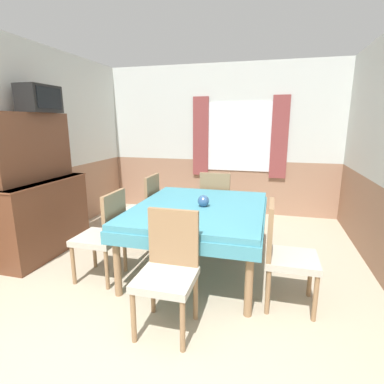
{
  "coord_description": "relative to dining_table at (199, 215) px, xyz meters",
  "views": [
    {
      "loc": [
        0.9,
        -1.15,
        1.61
      ],
      "look_at": [
        0.08,
        1.92,
        0.88
      ],
      "focal_mm": 28.0,
      "sensor_mm": 36.0,
      "label": 1
    }
  ],
  "objects": [
    {
      "name": "wall_back",
      "position": [
        -0.15,
        2.29,
        0.68
      ],
      "size": [
        4.49,
        0.1,
        2.6
      ],
      "color": "silver",
      "rests_on": "ground_plane"
    },
    {
      "name": "wall_left",
      "position": [
        -2.24,
        0.18,
        0.67
      ],
      "size": [
        0.05,
        4.59,
        2.6
      ],
      "color": "silver",
      "rests_on": "ground_plane"
    },
    {
      "name": "dining_table",
      "position": [
        0.0,
        0.0,
        0.0
      ],
      "size": [
        1.41,
        1.7,
        0.73
      ],
      "color": "teal",
      "rests_on": "ground_plane"
    },
    {
      "name": "chair_right_near",
      "position": [
        0.89,
        -0.5,
        -0.12
      ],
      "size": [
        0.44,
        0.44,
        0.94
      ],
      "rotation": [
        0.0,
        0.0,
        4.71
      ],
      "color": "#93704C",
      "rests_on": "ground_plane"
    },
    {
      "name": "chair_head_near",
      "position": [
        0.0,
        -1.03,
        -0.12
      ],
      "size": [
        0.44,
        0.44,
        0.94
      ],
      "rotation": [
        0.0,
        0.0,
        3.14
      ],
      "color": "#93704C",
      "rests_on": "ground_plane"
    },
    {
      "name": "chair_head_window",
      "position": [
        0.0,
        1.03,
        -0.12
      ],
      "size": [
        0.44,
        0.44,
        0.94
      ],
      "color": "#93704C",
      "rests_on": "ground_plane"
    },
    {
      "name": "chair_left_near",
      "position": [
        -0.89,
        -0.5,
        -0.12
      ],
      "size": [
        0.44,
        0.44,
        0.94
      ],
      "rotation": [
        0.0,
        0.0,
        1.57
      ],
      "color": "#93704C",
      "rests_on": "ground_plane"
    },
    {
      "name": "chair_left_far",
      "position": [
        -0.89,
        0.5,
        -0.12
      ],
      "size": [
        0.44,
        0.44,
        0.94
      ],
      "rotation": [
        0.0,
        0.0,
        1.57
      ],
      "color": "#93704C",
      "rests_on": "ground_plane"
    },
    {
      "name": "sideboard",
      "position": [
        -1.99,
        -0.12,
        0.1
      ],
      "size": [
        0.46,
        1.27,
        1.73
      ],
      "color": "brown",
      "rests_on": "ground_plane"
    },
    {
      "name": "tv",
      "position": [
        -1.94,
        0.01,
        1.26
      ],
      "size": [
        0.29,
        0.48,
        0.31
      ],
      "color": "black",
      "rests_on": "sideboard"
    },
    {
      "name": "vase",
      "position": [
        0.05,
        -0.02,
        0.16
      ],
      "size": [
        0.12,
        0.12,
        0.12
      ],
      "color": "#335684",
      "rests_on": "dining_table"
    }
  ]
}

